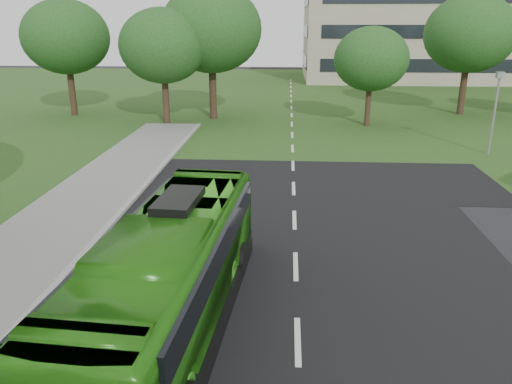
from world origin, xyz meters
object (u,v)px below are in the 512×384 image
(tree_park_f, at_px, (66,37))
(camera_pole, at_px, (496,102))
(tree_park_c, at_px, (371,59))
(tree_park_d, at_px, (470,34))
(bus, at_px, (169,276))
(tree_park_a, at_px, (163,46))
(tree_park_b, at_px, (211,29))

(tree_park_f, bearing_deg, camera_pole, -21.27)
(tree_park_c, xyz_separation_m, camera_pole, (5.95, -8.59, -1.83))
(tree_park_d, bearing_deg, bus, -118.11)
(tree_park_a, height_order, tree_park_d, tree_park_d)
(tree_park_f, bearing_deg, tree_park_b, -4.16)
(tree_park_d, xyz_separation_m, tree_park_f, (-33.05, -2.44, -0.25))
(tree_park_b, distance_m, tree_park_d, 21.20)
(tree_park_d, height_order, bus, tree_park_d)
(tree_park_b, bearing_deg, bus, -83.78)
(tree_park_c, xyz_separation_m, tree_park_f, (-24.28, 3.18, 1.43))
(tree_park_d, xyz_separation_m, camera_pole, (-2.83, -14.21, -3.51))
(tree_park_c, height_order, tree_park_d, tree_park_d)
(tree_park_b, relative_size, bus, 0.96)
(camera_pole, bearing_deg, tree_park_d, 89.12)
(tree_park_b, height_order, camera_pole, tree_park_b)
(tree_park_a, distance_m, tree_park_d, 24.93)
(tree_park_a, bearing_deg, camera_pole, -21.33)
(tree_park_c, relative_size, camera_pole, 1.51)
(bus, relative_size, camera_pole, 2.23)
(tree_park_a, relative_size, tree_park_b, 0.83)
(tree_park_f, bearing_deg, bus, -63.40)
(tree_park_d, height_order, tree_park_f, tree_park_d)
(tree_park_a, xyz_separation_m, tree_park_d, (24.22, 5.86, 0.78))
(tree_park_c, relative_size, tree_park_f, 0.78)
(tree_park_a, bearing_deg, tree_park_f, 158.86)
(tree_park_c, distance_m, tree_park_f, 24.52)
(tree_park_c, distance_m, camera_pole, 10.61)
(tree_park_d, distance_m, tree_park_f, 33.14)
(tree_park_c, bearing_deg, bus, -107.96)
(tree_park_a, height_order, tree_park_f, tree_park_f)
(bus, bearing_deg, camera_pole, 56.05)
(tree_park_d, relative_size, camera_pole, 2.03)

